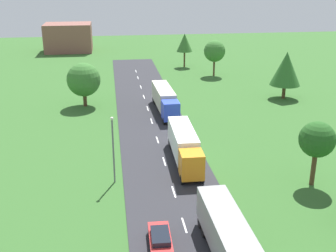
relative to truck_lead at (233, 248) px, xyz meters
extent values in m
cube|color=#2B2B30|center=(-2.45, 12.98, -2.07)|extent=(10.00, 140.00, 0.06)
cube|color=white|center=(-2.45, 6.47, -2.04)|extent=(0.16, 2.40, 0.01)
cube|color=white|center=(-2.45, 12.54, -2.04)|extent=(0.16, 2.40, 0.01)
cube|color=white|center=(-2.45, 19.92, -2.04)|extent=(0.16, 2.40, 0.01)
cube|color=white|center=(-2.45, 26.84, -2.04)|extent=(0.16, 2.40, 0.01)
cube|color=white|center=(-2.45, 34.49, -2.04)|extent=(0.16, 2.40, 0.01)
cube|color=white|center=(-2.45, 40.79, -2.04)|extent=(0.16, 2.40, 0.01)
cube|color=white|center=(-2.45, 47.86, -2.04)|extent=(0.16, 2.40, 0.01)
cube|color=white|center=(-2.45, 54.78, -2.04)|extent=(0.16, 2.40, 0.01)
cube|color=white|center=(-2.45, 62.69, -2.04)|extent=(0.16, 2.40, 0.01)
cube|color=white|center=(-2.45, 68.92, -2.04)|extent=(0.16, 2.40, 0.01)
cube|color=gray|center=(-0.01, 1.31, 0.13)|extent=(2.61, 11.03, 2.76)
cylinder|color=black|center=(1.01, 4.62, -1.54)|extent=(0.36, 1.00, 1.00)
cylinder|color=black|center=(-1.09, 4.60, -1.54)|extent=(0.36, 1.00, 1.00)
cylinder|color=black|center=(0.99, 5.94, -1.54)|extent=(0.36, 1.00, 1.00)
cylinder|color=black|center=(-1.11, 5.92, -1.54)|extent=(0.36, 1.00, 1.00)
cube|color=orange|center=(-0.22, 14.75, -0.17)|extent=(2.50, 2.60, 2.76)
cube|color=black|center=(-0.25, 13.54, 0.33)|extent=(2.10, 0.15, 1.21)
cube|color=white|center=(-0.08, 20.95, 0.19)|extent=(2.70, 9.20, 2.86)
cube|color=black|center=(-0.08, 20.95, -1.44)|extent=(1.09, 8.71, 0.24)
cylinder|color=black|center=(0.81, 14.09, -1.54)|extent=(0.37, 1.01, 1.00)
cylinder|color=black|center=(-1.29, 14.14, -1.54)|extent=(0.37, 1.01, 1.00)
cylinder|color=black|center=(1.03, 23.67, -1.54)|extent=(0.37, 1.01, 1.00)
cylinder|color=black|center=(-1.07, 23.71, -1.54)|extent=(0.37, 1.01, 1.00)
cylinder|color=black|center=(1.05, 24.77, -1.54)|extent=(0.37, 1.01, 1.00)
cylinder|color=black|center=(-1.05, 24.81, -1.54)|extent=(0.37, 1.01, 1.00)
cube|color=blue|center=(0.30, 33.53, -0.19)|extent=(2.51, 2.68, 2.72)
cube|color=black|center=(0.33, 32.28, 0.30)|extent=(2.10, 0.16, 1.19)
cube|color=beige|center=(0.11, 40.16, 0.17)|extent=(2.79, 10.02, 2.84)
cube|color=black|center=(0.11, 40.16, -1.44)|extent=(1.17, 9.48, 0.24)
cylinder|color=black|center=(1.36, 32.90, -1.54)|extent=(0.38, 1.01, 1.00)
cylinder|color=black|center=(-0.73, 32.84, -1.54)|extent=(0.38, 1.01, 1.00)
cylinder|color=black|center=(1.07, 43.17, -1.54)|extent=(0.38, 1.01, 1.00)
cylinder|color=black|center=(-1.03, 43.11, -1.54)|extent=(0.38, 1.01, 1.00)
cylinder|color=black|center=(1.03, 44.36, -1.54)|extent=(0.38, 1.01, 1.00)
cylinder|color=black|center=(-1.06, 44.30, -1.54)|extent=(0.38, 1.01, 1.00)
cube|color=red|center=(-4.93, 3.63, -1.39)|extent=(1.90, 4.53, 0.66)
cube|color=black|center=(-4.93, 3.41, -0.83)|extent=(1.55, 2.55, 0.45)
cylinder|color=black|center=(-5.64, 5.18, -1.72)|extent=(0.24, 0.65, 0.64)
cylinder|color=black|center=(-4.10, 5.13, -1.72)|extent=(0.24, 0.65, 0.64)
cylinder|color=slate|center=(-8.33, 15.64, 1.41)|extent=(0.18, 0.18, 7.03)
sphere|color=silver|center=(-8.33, 15.64, 5.05)|extent=(0.36, 0.36, 0.36)
cylinder|color=#513823|center=(12.20, 12.26, -0.25)|extent=(0.50, 0.50, 3.70)
sphere|color=#23561E|center=(12.20, 12.26, 2.99)|extent=(3.70, 3.70, 3.70)
cylinder|color=#513823|center=(9.28, 72.36, -0.26)|extent=(0.39, 0.39, 3.69)
cone|color=#38702D|center=(9.28, 72.36, 3.65)|extent=(3.75, 3.75, 4.12)
cylinder|color=#513823|center=(-12.63, 43.88, -0.88)|extent=(0.62, 0.62, 2.44)
sphere|color=#38702D|center=(-12.63, 43.88, 2.40)|extent=(5.51, 5.51, 5.51)
cylinder|color=#513823|center=(22.05, 43.64, -0.87)|extent=(0.61, 0.61, 2.46)
cone|color=#2D6628|center=(22.05, 43.64, 3.26)|extent=(5.28, 5.28, 5.81)
cylinder|color=#513823|center=(14.04, 62.63, -0.30)|extent=(0.40, 0.40, 3.61)
sphere|color=#38702D|center=(14.04, 62.63, 3.21)|extent=(4.55, 4.55, 4.55)
cube|color=brown|center=(-19.40, 98.09, 1.76)|extent=(12.87, 10.26, 7.73)
camera|label=1|loc=(-8.30, -24.83, 18.83)|focal=45.00mm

